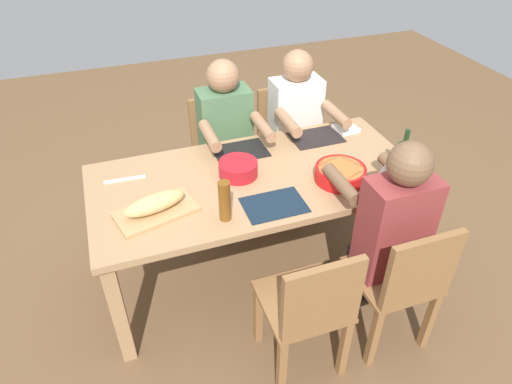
{
  "coord_description": "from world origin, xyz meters",
  "views": [
    {
      "loc": [
        0.71,
        2.01,
        2.21
      ],
      "look_at": [
        0.0,
        0.0,
        0.63
      ],
      "focal_mm": 32.12,
      "sensor_mm": 36.0,
      "label": 1
    }
  ],
  "objects_px": {
    "chair_far_center": "(310,308)",
    "diner_near_left": "(297,123)",
    "chair_near_center": "(221,149)",
    "chair_near_left": "(286,138)",
    "diner_far_left": "(389,226)",
    "cutting_board": "(156,212)",
    "chair_far_left": "(402,281)",
    "beer_bottle": "(225,201)",
    "wine_bottle": "(402,159)",
    "dining_table": "(256,188)",
    "bread_loaf": "(155,203)",
    "serving_bowl_pasta": "(238,168)",
    "diner_near_center": "(227,135)",
    "napkin_stack": "(346,129)",
    "wine_glass": "(384,172)",
    "serving_bowl_fruit": "(340,173)"
  },
  "relations": [
    {
      "from": "beer_bottle",
      "to": "wine_glass",
      "type": "relative_size",
      "value": 1.33
    },
    {
      "from": "chair_near_center",
      "to": "wine_bottle",
      "type": "xyz_separation_m",
      "value": [
        -0.77,
        1.02,
        0.37
      ]
    },
    {
      "from": "cutting_board",
      "to": "wine_bottle",
      "type": "distance_m",
      "value": 1.36
    },
    {
      "from": "chair_far_center",
      "to": "diner_near_left",
      "type": "bearing_deg",
      "value": -110.72
    },
    {
      "from": "diner_far_left",
      "to": "diner_near_center",
      "type": "distance_m",
      "value": 1.27
    },
    {
      "from": "chair_near_center",
      "to": "serving_bowl_pasta",
      "type": "distance_m",
      "value": 0.79
    },
    {
      "from": "chair_near_left",
      "to": "diner_near_center",
      "type": "height_order",
      "value": "diner_near_center"
    },
    {
      "from": "chair_near_left",
      "to": "wine_bottle",
      "type": "bearing_deg",
      "value": 104.17
    },
    {
      "from": "cutting_board",
      "to": "napkin_stack",
      "type": "bearing_deg",
      "value": -161.05
    },
    {
      "from": "serving_bowl_fruit",
      "to": "bread_loaf",
      "type": "xyz_separation_m",
      "value": [
        1.02,
        -0.04,
        0.02
      ]
    },
    {
      "from": "wine_glass",
      "to": "napkin_stack",
      "type": "distance_m",
      "value": 0.68
    },
    {
      "from": "diner_near_center",
      "to": "wine_bottle",
      "type": "xyz_separation_m",
      "value": [
        -0.77,
        0.84,
        0.15
      ]
    },
    {
      "from": "wine_bottle",
      "to": "wine_glass",
      "type": "xyz_separation_m",
      "value": [
        0.17,
        0.09,
        0.01
      ]
    },
    {
      "from": "chair_near_center",
      "to": "wine_bottle",
      "type": "bearing_deg",
      "value": 126.92
    },
    {
      "from": "diner_near_left",
      "to": "wine_bottle",
      "type": "relative_size",
      "value": 4.14
    },
    {
      "from": "chair_near_center",
      "to": "bread_loaf",
      "type": "xyz_separation_m",
      "value": [
        0.59,
        0.91,
        0.32
      ]
    },
    {
      "from": "chair_near_left",
      "to": "chair_near_center",
      "type": "xyz_separation_m",
      "value": [
        0.51,
        0.0,
        0.0
      ]
    },
    {
      "from": "bread_loaf",
      "to": "wine_bottle",
      "type": "xyz_separation_m",
      "value": [
        -1.36,
        0.11,
        0.04
      ]
    },
    {
      "from": "diner_far_left",
      "to": "cutting_board",
      "type": "relative_size",
      "value": 3.0
    },
    {
      "from": "dining_table",
      "to": "serving_bowl_pasta",
      "type": "bearing_deg",
      "value": -26.41
    },
    {
      "from": "diner_far_left",
      "to": "beer_bottle",
      "type": "height_order",
      "value": "diner_far_left"
    },
    {
      "from": "bread_loaf",
      "to": "serving_bowl_fruit",
      "type": "bearing_deg",
      "value": 177.59
    },
    {
      "from": "chair_near_center",
      "to": "diner_near_center",
      "type": "xyz_separation_m",
      "value": [
        0.0,
        0.18,
        0.21
      ]
    },
    {
      "from": "chair_near_center",
      "to": "serving_bowl_fruit",
      "type": "distance_m",
      "value": 1.09
    },
    {
      "from": "beer_bottle",
      "to": "wine_bottle",
      "type": "bearing_deg",
      "value": -177.55
    },
    {
      "from": "chair_far_center",
      "to": "chair_near_center",
      "type": "xyz_separation_m",
      "value": [
        -0.0,
        -1.53,
        0.0
      ]
    },
    {
      "from": "chair_far_left",
      "to": "napkin_stack",
      "type": "distance_m",
      "value": 1.13
    },
    {
      "from": "chair_near_center",
      "to": "napkin_stack",
      "type": "height_order",
      "value": "chair_near_center"
    },
    {
      "from": "diner_far_left",
      "to": "diner_near_left",
      "type": "bearing_deg",
      "value": -90.0
    },
    {
      "from": "diner_far_left",
      "to": "cutting_board",
      "type": "xyz_separation_m",
      "value": [
        1.1,
        -0.44,
        0.05
      ]
    },
    {
      "from": "dining_table",
      "to": "napkin_stack",
      "type": "bearing_deg",
      "value": -157.2
    },
    {
      "from": "chair_far_left",
      "to": "beer_bottle",
      "type": "relative_size",
      "value": 3.86
    },
    {
      "from": "cutting_board",
      "to": "napkin_stack",
      "type": "distance_m",
      "value": 1.4
    },
    {
      "from": "serving_bowl_pasta",
      "to": "cutting_board",
      "type": "distance_m",
      "value": 0.53
    },
    {
      "from": "chair_near_left",
      "to": "beer_bottle",
      "type": "xyz_separation_m",
      "value": [
        0.78,
        1.07,
        0.37
      ]
    },
    {
      "from": "diner_near_left",
      "to": "napkin_stack",
      "type": "xyz_separation_m",
      "value": [
        -0.23,
        0.27,
        0.05
      ]
    },
    {
      "from": "dining_table",
      "to": "bread_loaf",
      "type": "relative_size",
      "value": 5.79
    },
    {
      "from": "diner_near_center",
      "to": "wine_bottle",
      "type": "distance_m",
      "value": 1.15
    },
    {
      "from": "bread_loaf",
      "to": "diner_far_left",
      "type": "bearing_deg",
      "value": 158.32
    },
    {
      "from": "serving_bowl_pasta",
      "to": "napkin_stack",
      "type": "bearing_deg",
      "value": -162.25
    },
    {
      "from": "chair_near_center",
      "to": "wine_glass",
      "type": "relative_size",
      "value": 5.12
    },
    {
      "from": "chair_far_left",
      "to": "beer_bottle",
      "type": "xyz_separation_m",
      "value": [
        0.78,
        -0.46,
        0.37
      ]
    },
    {
      "from": "napkin_stack",
      "to": "chair_near_left",
      "type": "bearing_deg",
      "value": -63.34
    },
    {
      "from": "serving_bowl_pasta",
      "to": "napkin_stack",
      "type": "height_order",
      "value": "serving_bowl_pasta"
    },
    {
      "from": "serving_bowl_pasta",
      "to": "diner_near_center",
      "type": "bearing_deg",
      "value": -99.58
    },
    {
      "from": "chair_near_left",
      "to": "chair_far_left",
      "type": "bearing_deg",
      "value": 90.0
    },
    {
      "from": "napkin_stack",
      "to": "cutting_board",
      "type": "bearing_deg",
      "value": 18.95
    },
    {
      "from": "serving_bowl_pasta",
      "to": "wine_glass",
      "type": "height_order",
      "value": "wine_glass"
    },
    {
      "from": "chair_far_left",
      "to": "chair_far_center",
      "type": "distance_m",
      "value": 0.51
    },
    {
      "from": "chair_near_center",
      "to": "napkin_stack",
      "type": "distance_m",
      "value": 0.91
    }
  ]
}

